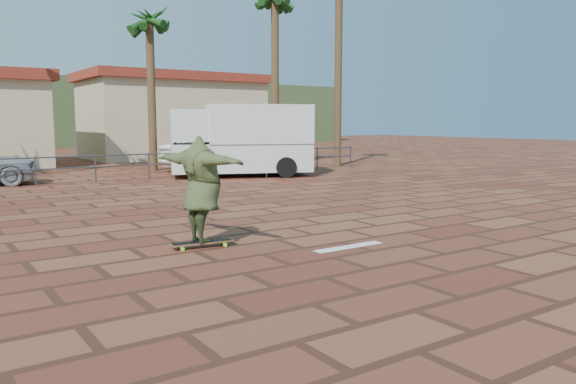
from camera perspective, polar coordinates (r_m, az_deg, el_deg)
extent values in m
plane|color=brown|center=(10.40, -1.06, -4.87)|extent=(120.00, 120.00, 0.00)
cube|color=white|center=(9.87, 6.20, -5.55)|extent=(1.40, 0.22, 0.01)
cylinder|color=#47494F|center=(20.90, -24.28, 1.95)|extent=(0.06, 0.06, 1.00)
cylinder|color=#47494F|center=(21.33, -18.98, 2.28)|extent=(0.06, 0.06, 1.00)
cylinder|color=#47494F|center=(21.93, -13.94, 2.59)|extent=(0.06, 0.06, 1.00)
cylinder|color=#47494F|center=(22.70, -9.19, 2.85)|extent=(0.06, 0.06, 1.00)
cylinder|color=#47494F|center=(23.61, -4.79, 3.08)|extent=(0.06, 0.06, 1.00)
cylinder|color=#47494F|center=(24.65, -0.73, 3.28)|extent=(0.06, 0.06, 1.00)
cylinder|color=#47494F|center=(25.81, 2.99, 3.44)|extent=(0.06, 0.06, 1.00)
cylinder|color=#47494F|center=(27.06, 6.37, 3.58)|extent=(0.06, 0.06, 1.00)
cylinder|color=#47494F|center=(21.30, -19.03, 3.49)|extent=(24.00, 0.05, 0.05)
cylinder|color=#47494F|center=(21.32, -18.99, 2.42)|extent=(24.00, 0.05, 0.05)
cylinder|color=brown|center=(25.70, -13.69, 9.37)|extent=(0.36, 0.36, 6.50)
sphere|color=#184818|center=(26.04, -13.92, 16.64)|extent=(2.40, 2.40, 2.40)
cylinder|color=brown|center=(26.87, -1.32, 10.85)|extent=(0.36, 0.36, 7.80)
cylinder|color=brown|center=(27.86, 5.12, 11.73)|extent=(0.36, 0.36, 8.80)
cube|color=beige|center=(35.23, -11.64, 7.15)|extent=(10.00, 6.00, 4.50)
cube|color=maroon|center=(35.33, -11.74, 11.20)|extent=(10.60, 6.60, 0.50)
cube|color=olive|center=(9.85, -8.70, -5.07)|extent=(1.12, 0.40, 0.02)
cube|color=black|center=(9.85, -8.70, -5.01)|extent=(1.08, 0.38, 0.00)
cube|color=silver|center=(9.76, -10.84, -5.41)|extent=(0.09, 0.19, 0.03)
cube|color=silver|center=(9.97, -6.61, -5.07)|extent=(0.09, 0.19, 0.03)
cylinder|color=#A6F634|center=(9.66, -10.67, -5.72)|extent=(0.07, 0.04, 0.07)
cylinder|color=#A6F634|center=(9.87, -10.99, -5.45)|extent=(0.07, 0.04, 0.07)
cylinder|color=#A6F634|center=(9.88, -6.40, -5.36)|extent=(0.07, 0.04, 0.07)
cylinder|color=#A6F634|center=(10.08, -6.81, -5.11)|extent=(0.07, 0.04, 0.07)
imported|color=#3F4B28|center=(9.70, -8.81, 0.28)|extent=(1.13, 2.32, 1.83)
cube|color=silver|center=(22.53, -4.82, 3.55)|extent=(5.89, 4.08, 1.11)
cube|color=silver|center=(22.59, -3.06, 6.91)|extent=(4.62, 3.65, 1.52)
cube|color=silver|center=(22.31, -9.78, 6.68)|extent=(2.32, 2.66, 1.21)
cube|color=black|center=(22.29, -11.45, 5.47)|extent=(0.69, 1.62, 0.66)
cylinder|color=black|center=(21.33, -9.27, 2.32)|extent=(0.86, 0.56, 0.81)
cylinder|color=black|center=(23.44, -9.58, 2.75)|extent=(0.86, 0.56, 0.81)
cylinder|color=black|center=(21.80, -0.21, 2.52)|extent=(0.86, 0.56, 0.81)
cylinder|color=black|center=(23.87, -1.30, 2.92)|extent=(0.86, 0.56, 0.81)
imported|color=white|center=(25.62, -7.53, 4.03)|extent=(5.08, 2.74, 1.59)
cylinder|color=gray|center=(21.86, -2.22, 4.47)|extent=(0.06, 0.06, 2.29)
cube|color=#193FB2|center=(21.83, -2.23, 6.93)|extent=(0.47, 0.06, 0.47)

